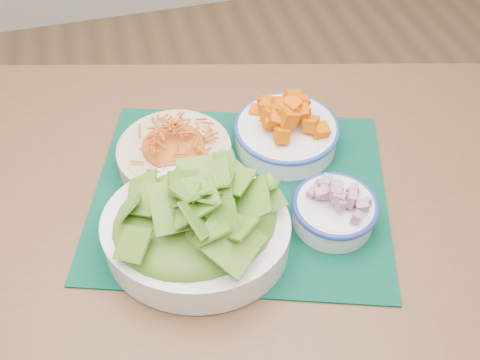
# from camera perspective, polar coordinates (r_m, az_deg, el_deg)

# --- Properties ---
(table) EXTENTS (1.44, 1.13, 0.75)m
(table) POSITION_cam_1_polar(r_m,az_deg,el_deg) (1.00, -5.16, -6.60)
(table) COLOR brown
(table) RESTS_ON ground
(placemat) EXTENTS (0.62, 0.56, 0.00)m
(placemat) POSITION_cam_1_polar(r_m,az_deg,el_deg) (0.95, 0.00, -1.29)
(placemat) COLOR black
(placemat) RESTS_ON table
(carrot_bowl) EXTENTS (0.21, 0.21, 0.08)m
(carrot_bowl) POSITION_cam_1_polar(r_m,az_deg,el_deg) (0.97, -7.04, 3.19)
(carrot_bowl) COLOR beige
(carrot_bowl) RESTS_ON placemat
(squash_bowl) EXTENTS (0.23, 0.23, 0.09)m
(squash_bowl) POSITION_cam_1_polar(r_m,az_deg,el_deg) (1.00, 5.01, 5.55)
(squash_bowl) COLOR white
(squash_bowl) RESTS_ON placemat
(lettuce_bowl) EXTENTS (0.36, 0.34, 0.13)m
(lettuce_bowl) POSITION_cam_1_polar(r_m,az_deg,el_deg) (0.83, -4.79, -4.55)
(lettuce_bowl) COLOR white
(lettuce_bowl) RESTS_ON placemat
(onion_bowl) EXTENTS (0.14, 0.14, 0.07)m
(onion_bowl) POSITION_cam_1_polar(r_m,az_deg,el_deg) (0.89, 10.09, -2.88)
(onion_bowl) COLOR silver
(onion_bowl) RESTS_ON placemat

